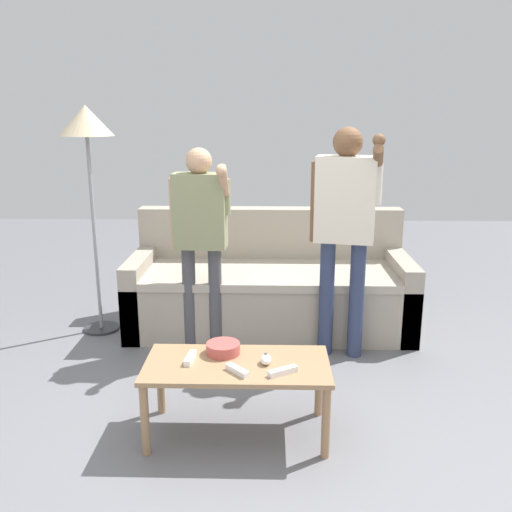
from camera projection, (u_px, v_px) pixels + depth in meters
ground_plane at (237, 424)px, 3.04m from camera, size 12.00×12.00×0.00m
couch at (270, 288)px, 4.41m from camera, size 2.19×0.91×0.91m
coffee_table at (237, 373)px, 2.86m from camera, size 0.97×0.47×0.41m
snack_bowl at (223, 348)px, 2.96m from camera, size 0.18×0.18×0.06m
game_remote_nunchuk at (266, 359)px, 2.84m from camera, size 0.06×0.09×0.05m
floor_lamp at (87, 134)px, 3.98m from camera, size 0.40×0.40×1.73m
player_left at (201, 226)px, 3.80m from camera, size 0.43×0.35×1.45m
player_right at (345, 217)px, 3.67m from camera, size 0.47×0.38×1.59m
game_remote_wand_near at (283, 371)px, 2.73m from camera, size 0.15×0.11×0.03m
game_remote_wand_far at (190, 358)px, 2.87m from camera, size 0.05×0.15×0.03m
game_remote_wand_spare at (237, 370)px, 2.74m from camera, size 0.13×0.13×0.03m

